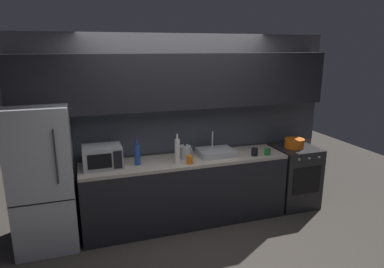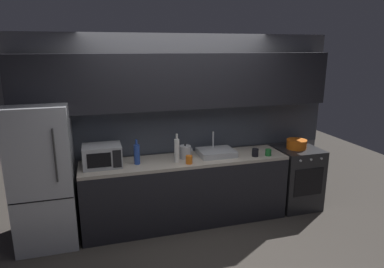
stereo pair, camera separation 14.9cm
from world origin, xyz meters
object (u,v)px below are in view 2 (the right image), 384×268
mug_green (268,152)px  mug_dark (255,153)px  oven_range (296,177)px  mug_orange (189,160)px  wine_bottle_white (177,150)px  cooking_pot (297,144)px  microwave (102,156)px  kettle (185,152)px  wine_bottle_blue (137,154)px  refrigerator (44,176)px

mug_green → mug_dark: (-0.18, 0.02, 0.01)m
oven_range → mug_orange: 1.79m
wine_bottle_white → cooking_pot: wine_bottle_white is taller
oven_range → cooking_pot: bearing=177.9°
microwave → mug_dark: microwave is taller
oven_range → wine_bottle_white: wine_bottle_white is taller
kettle → mug_dark: 0.95m
wine_bottle_white → mug_green: size_ratio=4.14×
wine_bottle_blue → microwave: bearing=175.0°
oven_range → mug_dark: (-0.77, -0.15, 0.50)m
microwave → wine_bottle_blue: bearing=-5.0°
kettle → wine_bottle_blue: 0.64m
wine_bottle_white → mug_dark: wine_bottle_white is taller
mug_orange → cooking_pot: 1.68m
refrigerator → mug_green: refrigerator is taller
oven_range → mug_orange: (-1.70, -0.19, 0.50)m
microwave → mug_orange: (1.05, -0.21, -0.08)m
oven_range → refrigerator: bearing=180.0°
microwave → kettle: microwave is taller
kettle → mug_dark: size_ratio=1.83×
mug_green → mug_dark: size_ratio=0.85×
cooking_pot → mug_dark: bearing=-168.0°
wine_bottle_white → wine_bottle_blue: size_ratio=1.17×
oven_range → kettle: (-1.70, 0.04, 0.54)m
mug_orange → kettle: bearing=88.5°
kettle → wine_bottle_white: bearing=-138.6°
mug_green → refrigerator: bearing=176.4°
mug_orange → wine_bottle_white: bearing=142.5°
microwave → mug_green: 2.17m
mug_orange → refrigerator: bearing=173.8°
microwave → wine_bottle_white: wine_bottle_white is taller
wine_bottle_blue → cooking_pot: bearing=0.5°
oven_range → wine_bottle_blue: wine_bottle_blue is taller
cooking_pot → mug_green: bearing=-162.0°
microwave → wine_bottle_blue: 0.42m
microwave → kettle: 1.05m
mug_orange → mug_green: bearing=0.5°
wine_bottle_blue → mug_dark: bearing=-5.0°
mug_orange → cooking_pot: cooking_pot is taller
wine_bottle_blue → wine_bottle_white: bearing=-7.9°
refrigerator → wine_bottle_white: (1.59, -0.09, 0.20)m
microwave → mug_dark: (1.98, -0.17, -0.08)m
wine_bottle_blue → mug_green: size_ratio=3.55×
refrigerator → wine_bottle_blue: (1.10, -0.02, 0.18)m
wine_bottle_white → mug_orange: 0.20m
microwave → wine_bottle_blue: (0.42, -0.04, -0.00)m
kettle → mug_dark: (0.93, -0.19, -0.03)m
refrigerator → cooking_pot: 3.39m
kettle → refrigerator: bearing=-178.9°
wine_bottle_white → mug_green: 1.26m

